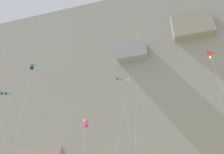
{
  "coord_description": "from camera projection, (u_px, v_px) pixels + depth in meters",
  "views": [
    {
      "loc": [
        7.28,
        -5.67,
        3.4
      ],
      "look_at": [
        -0.26,
        22.19,
        19.39
      ],
      "focal_mm": 31.35,
      "sensor_mm": 36.0,
      "label": 1
    }
  ],
  "objects": [
    {
      "name": "cliff_face",
      "position": [
        140.0,
        86.0,
        74.33
      ],
      "size": [
        180.0,
        29.15,
        72.57
      ],
      "color": "gray",
      "rests_on": "ground"
    },
    {
      "name": "kite_box_mid_right",
      "position": [
        32.0,
        67.0,
        50.7
      ],
      "size": [
        3.16,
        3.4,
        31.1
      ],
      "color": "teal",
      "rests_on": "ground"
    },
    {
      "name": "kite_banner_near_cliff",
      "position": [
        122.0,
        93.0,
        37.13
      ],
      "size": [
        3.87,
        2.89,
        21.97
      ],
      "color": "black",
      "rests_on": "ground"
    },
    {
      "name": "kite_delta_high_right",
      "position": [
        211.0,
        63.0,
        26.03
      ],
      "size": [
        1.39,
        3.78,
        18.69
      ],
      "color": "red",
      "rests_on": "ground"
    },
    {
      "name": "kite_diamond_high_left",
      "position": [
        138.0,
        37.0,
        36.09
      ],
      "size": [
        2.02,
        5.77,
        29.47
      ],
      "color": "yellow",
      "rests_on": "ground"
    },
    {
      "name": "kite_box_low_center",
      "position": [
        86.0,
        123.0,
        45.93
      ],
      "size": [
        2.35,
        3.13,
        17.08
      ],
      "color": "pink",
      "rests_on": "ground"
    }
  ]
}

